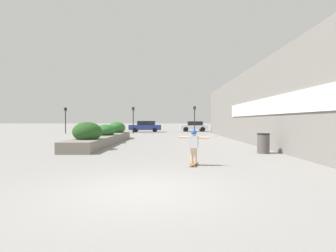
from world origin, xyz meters
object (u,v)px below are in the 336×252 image
Objects in this scene: trash_bin at (263,143)px; car_leftmost at (194,126)px; skateboard at (193,164)px; car_center_right at (236,126)px; skateboarder at (193,143)px; traffic_light_far_left at (65,116)px; traffic_light_left at (133,115)px; traffic_light_right at (194,115)px; car_center_left at (145,126)px.

trash_bin is 26.22m from car_leftmost.
skateboard is 29.89m from car_leftmost.
skateboard is 0.17× the size of car_center_right.
skateboarder is 0.36× the size of traffic_light_far_left.
traffic_light_far_left is at bearing 110.85° from car_leftmost.
car_leftmost is at bearing 91.67° from trash_bin.
traffic_light_left reaches higher than traffic_light_far_left.
car_leftmost is (-0.77, 26.20, 0.31)m from trash_bin.
skateboard is 0.22× the size of traffic_light_right.
traffic_light_far_left is (-13.69, 23.38, 1.42)m from skateboarder.
skateboard is 5.16m from trash_bin.
traffic_light_left is 7.67m from traffic_light_right.
car_center_right is (9.23, 29.69, 0.03)m from skateboarder.
traffic_light_left reaches higher than car_leftmost.
car_center_right is 1.36× the size of traffic_light_left.
skateboarder is 5.16m from trash_bin.
traffic_light_left is at bearing 128.41° from car_leftmost.
skateboarder reaches higher than skateboard.
traffic_light_left is at bearing 121.78° from skateboard.
skateboard is 0.23× the size of traffic_light_far_left.
traffic_light_far_left reaches higher than skateboard.
car_center_right is at bearing 24.07° from traffic_light_left.
car_center_left is at bearing -81.32° from car_center_right.
skateboard is 27.96m from car_center_left.
traffic_light_right reaches higher than traffic_light_far_left.
car_center_left is 1.30× the size of traffic_light_right.
skateboarder is at bearing 174.28° from car_leftmost.
traffic_light_far_left is (-8.47, 0.15, -0.03)m from traffic_light_left.
car_center_left is at bearing 117.49° from skateboarder.
traffic_light_right reaches higher than car_center_right.
car_center_left is 10.62m from traffic_light_far_left.
car_center_right reaches higher than trash_bin.
traffic_light_left is at bearing -1.01° from traffic_light_far_left.
car_center_left is (-7.81, 24.12, 0.32)m from trash_bin.
car_center_left is 1.00× the size of car_center_right.
skateboard is at bearing -59.65° from traffic_light_far_left.
skateboarder is at bearing -59.65° from traffic_light_far_left.
trash_bin is at bearing 62.45° from skateboard.
skateboard is at bearing -136.67° from trash_bin.
traffic_light_right is at bearing 93.70° from trash_bin.
car_leftmost is at bearing -90.44° from car_center_right.
car_center_left reaches higher than skateboarder.
car_leftmost is 6.25m from car_center_right.
traffic_light_right is at bearing -121.10° from car_center_left.
traffic_light_right is at bearing 103.25° from skateboarder.
trash_bin is at bearing -162.05° from car_center_left.
car_center_left is at bearing 117.49° from skateboard.
car_center_left reaches higher than trash_bin.
car_center_right reaches higher than car_leftmost.
traffic_light_left is (-5.22, 23.23, 2.19)m from skateboard.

